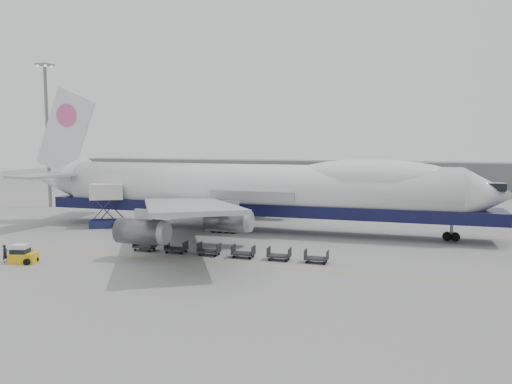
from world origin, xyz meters
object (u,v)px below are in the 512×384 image
(ground_worker, at_px, (5,253))
(airliner, at_px, (257,189))
(catering_truck, at_px, (108,203))
(baggage_tug, at_px, (22,255))

(ground_worker, bearing_deg, airliner, -42.83)
(catering_truck, distance_m, ground_worker, 20.50)
(catering_truck, distance_m, baggage_tug, 20.56)
(airliner, height_order, catering_truck, airliner)
(airliner, distance_m, ground_worker, 30.83)
(catering_truck, height_order, ground_worker, catering_truck)
(catering_truck, xyz_separation_m, ground_worker, (1.48, -20.29, -2.56))
(airliner, height_order, ground_worker, airliner)
(airliner, relative_size, catering_truck, 11.06)
(baggage_tug, bearing_deg, catering_truck, 85.40)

